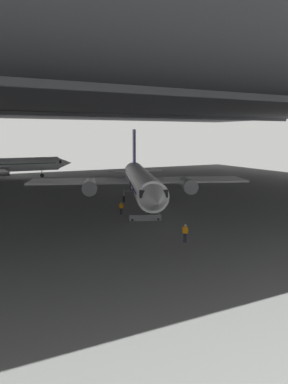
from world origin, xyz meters
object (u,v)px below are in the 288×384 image
object	(u,v)px
airplane_main	(141,181)
crew_worker_by_stairs	(121,207)
crew_worker_near_nose	(185,232)
boarding_stairs	(144,213)
airplane_distant	(3,165)

from	to	relation	value
airplane_main	crew_worker_by_stairs	size ratio (longest dim) A/B	20.58
crew_worker_near_nose	crew_worker_by_stairs	bearing A→B (deg)	92.81
boarding_stairs	crew_worker_by_stairs	distance (m)	3.92
airplane_main	crew_worker_near_nose	bearing A→B (deg)	-103.73
boarding_stairs	crew_worker_near_nose	distance (m)	9.67
airplane_main	boarding_stairs	xyz separation A→B (m)	(-3.78, -8.55, -2.58)
crew_worker_near_nose	airplane_distant	world-z (taller)	airplane_distant
crew_worker_near_nose	crew_worker_by_stairs	world-z (taller)	crew_worker_near_nose
crew_worker_by_stairs	boarding_stairs	bearing A→B (deg)	-70.27
airplane_main	crew_worker_by_stairs	distance (m)	7.45
crew_worker_near_nose	airplane_distant	distance (m)	58.61
airplane_main	crew_worker_near_nose	distance (m)	18.88
crew_worker_by_stairs	airplane_distant	distance (m)	45.41
crew_worker_by_stairs	airplane_distant	bearing A→B (deg)	101.78
airplane_main	boarding_stairs	world-z (taller)	airplane_main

